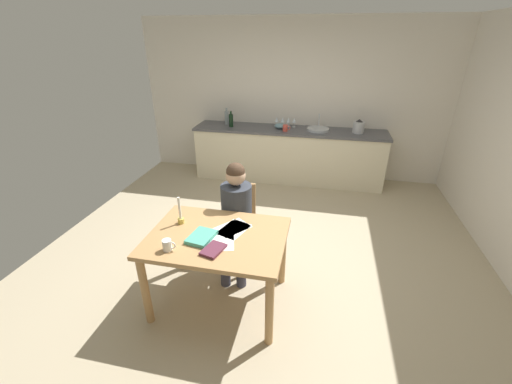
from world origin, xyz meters
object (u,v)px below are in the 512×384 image
at_px(chair_at_table, 238,220).
at_px(wine_glass_back_right, 277,120).
at_px(bottle_oil, 227,117).
at_px(wine_glass_by_kettle, 288,120).
at_px(stovetop_kettle, 359,127).
at_px(candlestick, 180,216).
at_px(mixing_bowl, 280,126).
at_px(person_seated, 236,212).
at_px(book_magazine, 213,250).
at_px(bottle_vinegar, 231,120).
at_px(teacup_on_counter, 285,128).
at_px(sink_unit, 318,129).
at_px(wine_glass_near_sink, 294,121).
at_px(dining_table, 218,246).
at_px(wine_glass_back_left, 283,120).
at_px(coffee_mug, 168,245).
at_px(book_cookery, 202,237).

height_order(chair_at_table, wine_glass_back_right, wine_glass_back_right).
distance_m(bottle_oil, wine_glass_by_kettle, 1.07).
distance_m(chair_at_table, stovetop_kettle, 2.78).
distance_m(candlestick, mixing_bowl, 2.98).
bearing_deg(wine_glass_back_right, bottle_oil, -175.71).
xyz_separation_m(person_seated, book_magazine, (0.02, -0.76, 0.08)).
bearing_deg(bottle_vinegar, teacup_on_counter, -5.44).
xyz_separation_m(sink_unit, wine_glass_near_sink, (-0.41, 0.15, 0.09)).
bearing_deg(dining_table, wine_glass_by_kettle, 86.00).
bearing_deg(bottle_oil, sink_unit, -2.93).
xyz_separation_m(person_seated, bottle_vinegar, (-0.75, 2.46, 0.33)).
distance_m(chair_at_table, wine_glass_back_left, 2.58).
bearing_deg(sink_unit, candlestick, -110.99).
bearing_deg(wine_glass_near_sink, bottle_vinegar, -168.65).
height_order(bottle_oil, wine_glass_near_sink, bottle_oil).
distance_m(book_magazine, teacup_on_counter, 3.14).
distance_m(dining_table, bottle_vinegar, 3.11).
bearing_deg(coffee_mug, book_cookery, 45.07).
bearing_deg(book_magazine, stovetop_kettle, 82.97).
bearing_deg(wine_glass_by_kettle, sink_unit, -15.93).
bearing_deg(book_magazine, person_seated, 106.48).
xyz_separation_m(candlestick, wine_glass_back_right, (0.41, 3.08, 0.19)).
bearing_deg(bottle_oil, bottle_vinegar, -50.71).
relative_size(mixing_bowl, wine_glass_near_sink, 1.19).
bearing_deg(candlestick, teacup_on_counter, 77.70).
bearing_deg(book_magazine, wine_glass_near_sink, 100.27).
bearing_deg(book_cookery, bottle_vinegar, 110.93).
height_order(book_magazine, bottle_vinegar, bottle_vinegar).
xyz_separation_m(coffee_mug, mixing_bowl, (0.43, 3.35, 0.15)).
height_order(book_cookery, bottle_vinegar, bottle_vinegar).
height_order(coffee_mug, mixing_bowl, mixing_bowl).
xyz_separation_m(dining_table, teacup_on_counter, (0.22, 2.91, 0.32)).
bearing_deg(dining_table, sink_unit, 76.49).
height_order(book_cookery, teacup_on_counter, teacup_on_counter).
bearing_deg(candlestick, book_magazine, -38.71).
bearing_deg(sink_unit, book_cookery, -105.12).
relative_size(coffee_mug, book_cookery, 0.44).
xyz_separation_m(dining_table, bottle_vinegar, (-0.72, 3.00, 0.38)).
relative_size(chair_at_table, stovetop_kettle, 4.01).
bearing_deg(wine_glass_back_right, sink_unit, -11.57).
relative_size(coffee_mug, teacup_on_counter, 0.94).
xyz_separation_m(book_magazine, wine_glass_by_kettle, (0.18, 3.43, 0.25)).
distance_m(coffee_mug, wine_glass_by_kettle, 3.54).
bearing_deg(stovetop_kettle, chair_at_table, -119.81).
bearing_deg(stovetop_kettle, bottle_vinegar, -178.34).
height_order(chair_at_table, book_magazine, chair_at_table).
bearing_deg(candlestick, bottle_oil, 98.56).
bearing_deg(book_magazine, book_cookery, 152.17).
bearing_deg(bottle_vinegar, stovetop_kettle, 1.66).
distance_m(coffee_mug, sink_unit, 3.51).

